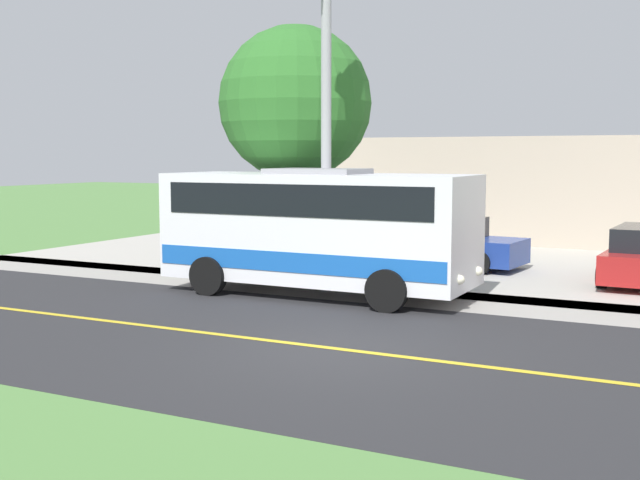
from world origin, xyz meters
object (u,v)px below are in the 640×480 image
at_px(street_light_pole, 324,87).
at_px(commercial_building, 590,187).
at_px(shuttle_bus_front, 318,226).
at_px(tree_curbside, 295,103).
at_px(parked_car_near, 444,243).

xyz_separation_m(street_light_pole, commercial_building, (-16.51, 3.56, -2.84)).
relative_size(shuttle_bus_front, commercial_building, 0.41).
bearing_deg(commercial_building, tree_curbside, -22.09).
bearing_deg(parked_car_near, commercial_building, 167.96).
relative_size(parked_car_near, tree_curbside, 0.68).
distance_m(shuttle_bus_front, tree_curbside, 4.67).
xyz_separation_m(shuttle_bus_front, parked_car_near, (-5.76, 1.17, -0.92)).
height_order(street_light_pole, tree_curbside, street_light_pole).
xyz_separation_m(parked_car_near, tree_curbside, (2.89, -3.31, 3.92)).
relative_size(shuttle_bus_front, parked_car_near, 1.60).
distance_m(street_light_pole, tree_curbside, 3.29).
bearing_deg(street_light_pole, commercial_building, 167.83).
height_order(shuttle_bus_front, tree_curbside, tree_curbside).
distance_m(shuttle_bus_front, parked_car_near, 5.95).
bearing_deg(parked_car_near, shuttle_bus_front, -11.50).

